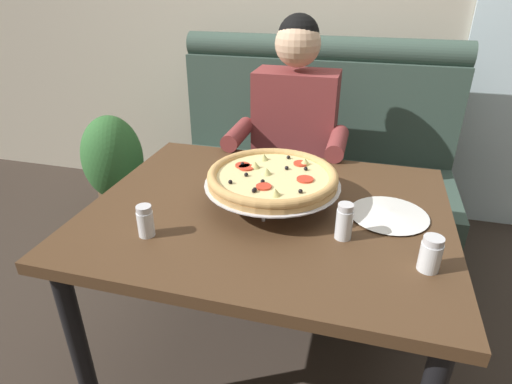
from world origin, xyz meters
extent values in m
plane|color=#382D26|center=(0.00, 0.00, 0.00)|extent=(16.00, 16.00, 0.00)
cube|color=#384C42|center=(0.00, 0.82, 0.23)|extent=(1.54, 0.60, 0.46)
cube|color=#384C42|center=(0.00, 1.21, 0.69)|extent=(1.54, 0.18, 0.65)
cylinder|color=#384C42|center=(0.00, 1.21, 1.06)|extent=(1.54, 0.14, 0.14)
cube|color=#4C331E|center=(0.00, 0.00, 0.70)|extent=(1.20, 0.97, 0.04)
cylinder|color=black|center=(-0.53, -0.41, 0.34)|extent=(0.06, 0.06, 0.68)
cylinder|color=black|center=(-0.53, 0.41, 0.34)|extent=(0.06, 0.06, 0.68)
cylinder|color=black|center=(0.53, 0.41, 0.34)|extent=(0.06, 0.06, 0.68)
cube|color=#2D3342|center=(-0.06, 0.57, 0.54)|extent=(0.34, 0.40, 0.15)
cylinder|color=#2D3342|center=(-0.16, 0.32, 0.23)|extent=(0.11, 0.11, 0.46)
cylinder|color=#2D3342|center=(0.04, 0.32, 0.23)|extent=(0.11, 0.11, 0.46)
cube|color=brown|center=(-0.06, 0.79, 0.74)|extent=(0.40, 0.22, 0.56)
cylinder|color=brown|center=(-0.29, 0.57, 0.76)|extent=(0.08, 0.28, 0.08)
cylinder|color=brown|center=(0.17, 0.57, 0.76)|extent=(0.08, 0.28, 0.08)
sphere|color=#DBB28E|center=(-0.06, 0.77, 1.15)|extent=(0.21, 0.21, 0.21)
sphere|color=black|center=(-0.06, 0.78, 1.18)|extent=(0.19, 0.19, 0.19)
cylinder|color=silver|center=(0.01, -0.09, 0.76)|extent=(0.01, 0.01, 0.08)
cylinder|color=silver|center=(-0.10, 0.09, 0.76)|extent=(0.01, 0.01, 0.08)
cylinder|color=silver|center=(0.11, 0.09, 0.76)|extent=(0.01, 0.01, 0.08)
torus|color=silver|center=(0.01, 0.03, 0.79)|extent=(0.25, 0.25, 0.01)
cylinder|color=silver|center=(0.01, 0.03, 0.80)|extent=(0.46, 0.46, 0.00)
cylinder|color=tan|center=(0.01, 0.03, 0.81)|extent=(0.43, 0.43, 0.02)
torus|color=tan|center=(0.01, 0.03, 0.83)|extent=(0.44, 0.44, 0.03)
cylinder|color=beige|center=(0.01, 0.03, 0.82)|extent=(0.37, 0.37, 0.01)
cylinder|color=red|center=(-0.11, 0.08, 0.83)|extent=(0.05, 0.05, 0.01)
cylinder|color=red|center=(0.08, 0.15, 0.83)|extent=(0.05, 0.05, 0.01)
cylinder|color=red|center=(0.12, 0.02, 0.83)|extent=(0.06, 0.06, 0.01)
cylinder|color=red|center=(-0.09, 0.06, 0.83)|extent=(0.05, 0.05, 0.01)
cylinder|color=red|center=(0.00, -0.06, 0.83)|extent=(0.05, 0.05, 0.01)
sphere|color=black|center=(-0.02, -0.10, 0.84)|extent=(0.01, 0.01, 0.01)
sphere|color=black|center=(0.12, -0.07, 0.84)|extent=(0.01, 0.01, 0.01)
sphere|color=black|center=(-0.08, 0.00, 0.84)|extent=(0.01, 0.01, 0.01)
sphere|color=black|center=(-0.01, -0.04, 0.84)|extent=(0.01, 0.01, 0.01)
sphere|color=black|center=(0.03, 0.18, 0.84)|extent=(0.01, 0.01, 0.01)
sphere|color=black|center=(-0.11, 0.08, 0.84)|extent=(0.01, 0.01, 0.01)
sphere|color=black|center=(-0.02, -0.11, 0.84)|extent=(0.01, 0.01, 0.01)
sphere|color=black|center=(-0.11, -0.07, 0.84)|extent=(0.01, 0.01, 0.01)
sphere|color=black|center=(0.11, 0.10, 0.84)|extent=(0.01, 0.01, 0.01)
sphere|color=black|center=(0.04, 0.09, 0.84)|extent=(0.01, 0.01, 0.01)
cone|color=#CCC675|center=(-0.07, 0.07, 0.84)|extent=(0.04, 0.04, 0.02)
cone|color=#CCC675|center=(0.10, 0.15, 0.84)|extent=(0.04, 0.04, 0.02)
cone|color=#CCC675|center=(-0.06, 0.15, 0.84)|extent=(0.04, 0.04, 0.02)
cone|color=#CCC675|center=(0.05, -0.11, 0.84)|extent=(0.04, 0.04, 0.02)
cone|color=#CCC675|center=(-0.02, 0.03, 0.84)|extent=(0.04, 0.04, 0.02)
cylinder|color=white|center=(-0.31, -0.26, 0.76)|extent=(0.05, 0.05, 0.08)
cylinder|color=#4C6633|center=(-0.31, -0.26, 0.75)|extent=(0.04, 0.04, 0.05)
cylinder|color=silver|center=(-0.31, -0.26, 0.81)|extent=(0.05, 0.05, 0.02)
cylinder|color=white|center=(0.49, -0.21, 0.76)|extent=(0.06, 0.06, 0.08)
cylinder|color=#A82D19|center=(0.49, -0.21, 0.75)|extent=(0.05, 0.05, 0.05)
cylinder|color=silver|center=(0.49, -0.21, 0.81)|extent=(0.05, 0.05, 0.02)
cylinder|color=white|center=(0.26, -0.12, 0.77)|extent=(0.05, 0.05, 0.09)
cylinder|color=silver|center=(0.26, -0.12, 0.75)|extent=(0.04, 0.04, 0.06)
cylinder|color=silver|center=(0.26, -0.12, 0.83)|extent=(0.05, 0.05, 0.02)
cylinder|color=white|center=(0.39, 0.05, 0.72)|extent=(0.18, 0.18, 0.01)
cone|color=white|center=(0.39, 0.05, 0.73)|extent=(0.26, 0.26, 0.01)
cylinder|color=black|center=(1.26, 2.04, 0.22)|extent=(0.02, 0.02, 0.44)
cylinder|color=black|center=(1.39, 2.27, 0.22)|extent=(0.02, 0.02, 0.44)
cylinder|color=brown|center=(-1.16, 0.83, 0.11)|extent=(0.24, 0.24, 0.22)
ellipsoid|color=#336B33|center=(-1.16, 0.83, 0.44)|extent=(0.36, 0.36, 0.52)
camera|label=1|loc=(0.29, -1.22, 1.43)|focal=29.74mm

